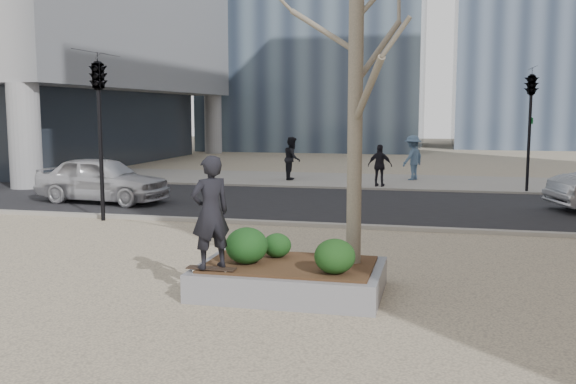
% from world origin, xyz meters
% --- Properties ---
extents(ground, '(120.00, 120.00, 0.00)m').
position_xyz_m(ground, '(0.00, 0.00, 0.00)').
color(ground, tan).
rests_on(ground, ground).
extents(street, '(60.00, 8.00, 0.02)m').
position_xyz_m(street, '(0.00, 10.00, 0.01)').
color(street, black).
rests_on(street, ground).
extents(far_sidewalk, '(60.00, 6.00, 0.02)m').
position_xyz_m(far_sidewalk, '(0.00, 17.00, 0.01)').
color(far_sidewalk, gray).
rests_on(far_sidewalk, ground).
extents(planter, '(3.00, 2.00, 0.45)m').
position_xyz_m(planter, '(1.00, 0.00, 0.23)').
color(planter, gray).
rests_on(planter, ground).
extents(planter_mulch, '(2.70, 1.70, 0.04)m').
position_xyz_m(planter_mulch, '(1.00, 0.00, 0.47)').
color(planter_mulch, '#382314').
rests_on(planter_mulch, planter).
extents(sycamore_tree, '(2.80, 2.80, 6.60)m').
position_xyz_m(sycamore_tree, '(2.00, 0.30, 3.79)').
color(sycamore_tree, gray).
rests_on(sycamore_tree, planter_mulch).
extents(shrub_left, '(0.70, 0.70, 0.59)m').
position_xyz_m(shrub_left, '(0.32, -0.17, 0.79)').
color(shrub_left, '#113614').
rests_on(shrub_left, planter_mulch).
extents(shrub_middle, '(0.48, 0.48, 0.41)m').
position_xyz_m(shrub_middle, '(0.69, 0.37, 0.70)').
color(shrub_middle, black).
rests_on(shrub_middle, planter_mulch).
extents(shrub_right, '(0.63, 0.63, 0.54)m').
position_xyz_m(shrub_right, '(1.82, -0.49, 0.76)').
color(shrub_right, '#123B13').
rests_on(shrub_right, planter_mulch).
extents(skateboard, '(0.78, 0.20, 0.08)m').
position_xyz_m(skateboard, '(-0.10, -0.71, 0.49)').
color(skateboard, black).
rests_on(skateboard, planter).
extents(skateboarder, '(0.75, 0.75, 1.76)m').
position_xyz_m(skateboarder, '(-0.10, -0.71, 1.40)').
color(skateboarder, black).
rests_on(skateboarder, skateboard).
extents(police_car, '(4.54, 2.24, 1.49)m').
position_xyz_m(police_car, '(-7.22, 8.66, 0.76)').
color(police_car, '#BCBCC0').
rests_on(police_car, street).
extents(pedestrian_a, '(0.80, 0.97, 1.83)m').
position_xyz_m(pedestrian_a, '(-2.75, 16.67, 0.94)').
color(pedestrian_a, black).
rests_on(pedestrian_a, far_sidewalk).
extents(pedestrian_b, '(1.24, 1.41, 1.89)m').
position_xyz_m(pedestrian_b, '(2.27, 17.75, 0.97)').
color(pedestrian_b, '#435C78').
rests_on(pedestrian_b, far_sidewalk).
extents(pedestrian_c, '(1.01, 0.54, 1.63)m').
position_xyz_m(pedestrian_c, '(1.13, 15.03, 0.84)').
color(pedestrian_c, black).
rests_on(pedestrian_c, far_sidewalk).
extents(traffic_light_near, '(0.60, 2.48, 4.50)m').
position_xyz_m(traffic_light_near, '(-5.50, 5.60, 2.25)').
color(traffic_light_near, black).
rests_on(traffic_light_near, ground).
extents(traffic_light_far, '(0.60, 2.48, 4.50)m').
position_xyz_m(traffic_light_far, '(6.50, 14.60, 2.25)').
color(traffic_light_far, black).
rests_on(traffic_light_far, ground).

